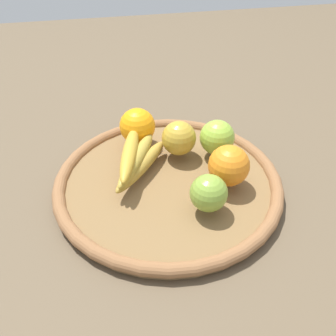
% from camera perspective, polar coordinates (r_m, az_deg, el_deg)
% --- Properties ---
extents(ground_plane, '(2.40, 2.40, 0.00)m').
position_cam_1_polar(ground_plane, '(0.75, 0.00, -3.12)').
color(ground_plane, brown).
rests_on(ground_plane, ground).
extents(basket, '(0.45, 0.45, 0.03)m').
position_cam_1_polar(basket, '(0.74, 0.00, -2.23)').
color(basket, brown).
rests_on(basket, ground_plane).
extents(banana_bunch, '(0.18, 0.14, 0.06)m').
position_cam_1_polar(banana_bunch, '(0.73, -5.02, 1.39)').
color(banana_bunch, '#AD8933').
rests_on(banana_bunch, basket).
extents(apple_2, '(0.10, 0.10, 0.07)m').
position_cam_1_polar(apple_2, '(0.78, 7.66, 4.75)').
color(apple_2, '#91BA39').
rests_on(apple_2, basket).
extents(orange_1, '(0.08, 0.08, 0.08)m').
position_cam_1_polar(orange_1, '(0.70, 9.46, 0.38)').
color(orange_1, orange).
rests_on(orange_1, basket).
extents(orange_0, '(0.11, 0.11, 0.08)m').
position_cam_1_polar(orange_0, '(0.81, -4.79, 6.53)').
color(orange_0, orange).
rests_on(orange_0, basket).
extents(apple_0, '(0.09, 0.09, 0.07)m').
position_cam_1_polar(apple_0, '(0.64, 6.36, -3.90)').
color(apple_0, olive).
rests_on(apple_0, basket).
extents(apple_1, '(0.09, 0.09, 0.07)m').
position_cam_1_polar(apple_1, '(0.77, 1.71, 4.68)').
color(apple_1, gold).
rests_on(apple_1, basket).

